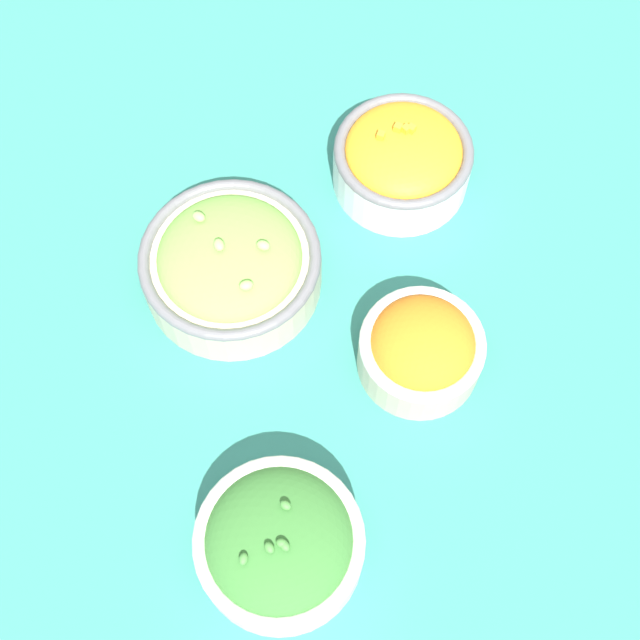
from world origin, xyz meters
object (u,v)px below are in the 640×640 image
object	(u,v)px
bowl_squash	(403,159)
bowl_lettuce	(231,264)
bowl_broccoli	(280,543)
bowl_carrots	(421,349)

from	to	relation	value
bowl_squash	bowl_lettuce	bearing A→B (deg)	103.74
bowl_squash	bowl_broccoli	bearing A→B (deg)	141.47
bowl_broccoli	bowl_carrots	bearing A→B (deg)	-57.23
bowl_lettuce	bowl_broccoli	distance (m)	0.28
bowl_lettuce	bowl_broccoli	xyz separation A→B (m)	(-0.27, 0.05, 0.00)
bowl_broccoli	bowl_squash	world-z (taller)	same
bowl_lettuce	bowl_squash	distance (m)	0.22
bowl_broccoli	bowl_squash	xyz separation A→B (m)	(0.33, -0.26, 0.00)
bowl_lettuce	bowl_broccoli	size ratio (longest dim) A/B	1.22
bowl_carrots	bowl_broccoli	bearing A→B (deg)	122.77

